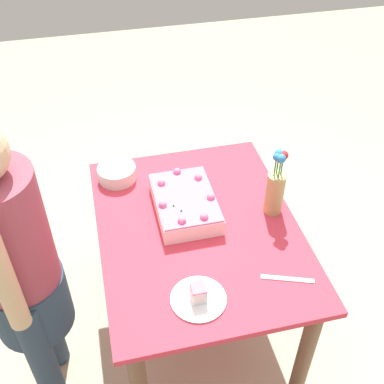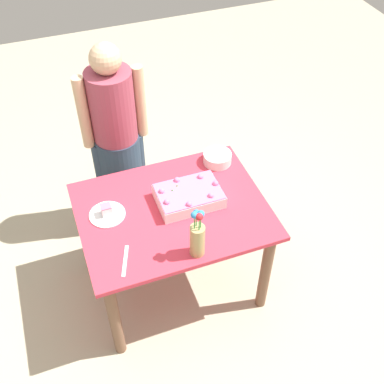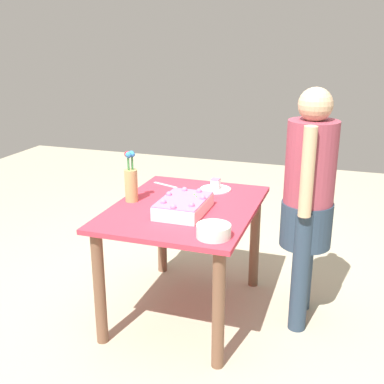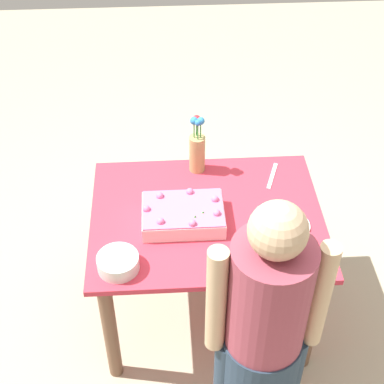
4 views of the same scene
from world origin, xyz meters
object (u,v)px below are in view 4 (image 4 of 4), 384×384
(person_standing, at_px, (264,329))
(fruit_bowl, at_px, (118,263))
(sheet_cake, at_px, (183,215))
(cake_knife, at_px, (272,176))
(serving_plate_with_slice, at_px, (288,223))
(flower_vase, at_px, (197,149))

(person_standing, bearing_deg, fruit_bowl, 53.22)
(fruit_bowl, relative_size, person_standing, 0.12)
(fruit_bowl, bearing_deg, person_standing, 143.22)
(sheet_cake, bearing_deg, fruit_bowl, 42.57)
(cake_knife, bearing_deg, serving_plate_with_slice, 22.06)
(sheet_cake, xyz_separation_m, serving_plate_with_slice, (-0.49, 0.06, -0.03))
(flower_vase, relative_size, fruit_bowl, 1.78)
(flower_vase, bearing_deg, person_standing, 99.58)
(cake_knife, bearing_deg, fruit_bowl, -33.36)
(serving_plate_with_slice, relative_size, person_standing, 0.14)
(serving_plate_with_slice, distance_m, person_standing, 0.69)
(fruit_bowl, bearing_deg, serving_plate_with_slice, -164.81)
(sheet_cake, relative_size, serving_plate_with_slice, 1.80)
(cake_knife, relative_size, fruit_bowl, 1.13)
(sheet_cake, distance_m, fruit_bowl, 0.41)
(serving_plate_with_slice, xyz_separation_m, flower_vase, (0.40, -0.45, 0.11))
(sheet_cake, bearing_deg, flower_vase, -103.28)
(sheet_cake, relative_size, flower_vase, 1.17)
(cake_knife, xyz_separation_m, flower_vase, (0.39, -0.08, 0.13))
(flower_vase, bearing_deg, serving_plate_with_slice, 131.97)
(cake_knife, height_order, flower_vase, flower_vase)
(serving_plate_with_slice, height_order, person_standing, person_standing)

